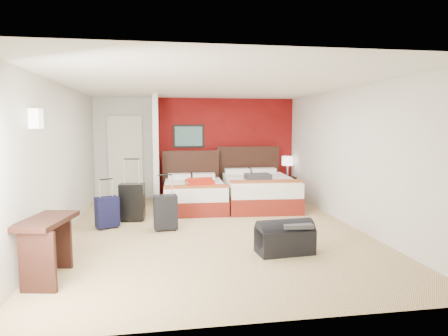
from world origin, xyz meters
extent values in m
plane|color=#D0B580|center=(0.00, 0.00, 0.00)|extent=(6.50, 6.50, 0.00)
cube|color=silver|center=(0.00, 3.25, 1.25)|extent=(5.00, 0.04, 2.50)
cube|color=silver|center=(-2.50, 0.00, 1.25)|extent=(0.04, 6.50, 2.50)
cube|color=black|center=(-0.20, 3.19, 1.55)|extent=(0.78, 0.03, 0.58)
cube|color=white|center=(-2.38, -1.50, 1.90)|extent=(0.12, 0.20, 0.24)
cube|color=maroon|center=(0.75, 3.23, 1.25)|extent=(3.50, 0.04, 2.50)
cube|color=silver|center=(-1.00, 2.61, 1.25)|extent=(0.12, 1.20, 2.50)
cube|color=silver|center=(-1.75, 3.20, 1.02)|extent=(0.82, 0.06, 2.05)
cube|color=white|center=(-0.18, 1.86, 0.28)|extent=(1.37, 1.91, 0.56)
cube|color=silver|center=(1.29, 1.90, 0.32)|extent=(1.64, 2.24, 0.64)
cube|color=#B4220F|center=(-0.08, 1.76, 0.61)|extent=(0.65, 0.83, 0.10)
cube|color=#37373C|center=(1.19, 1.60, 0.71)|extent=(0.54, 0.44, 0.13)
cube|color=black|center=(2.30, 2.92, 0.26)|extent=(0.39, 0.39, 0.52)
cylinder|color=white|center=(2.30, 2.92, 0.78)|extent=(0.35, 0.35, 0.52)
cube|color=black|center=(-1.44, 0.91, 0.34)|extent=(0.49, 0.33, 0.69)
cube|color=black|center=(-0.82, 0.13, 0.29)|extent=(0.42, 0.29, 0.59)
cube|color=#111233|center=(-1.85, 0.43, 0.27)|extent=(0.45, 0.38, 0.53)
cube|color=black|center=(0.84, -1.37, 0.20)|extent=(0.82, 0.49, 0.40)
cube|color=#3B3B40|center=(0.99, -1.42, 0.43)|extent=(0.45, 0.39, 0.06)
cube|color=black|center=(-2.22, -1.85, 0.37)|extent=(0.61, 0.96, 0.74)
camera|label=1|loc=(-0.88, -6.57, 1.82)|focal=31.20mm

